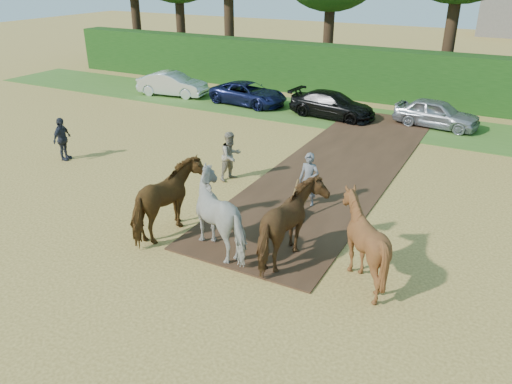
# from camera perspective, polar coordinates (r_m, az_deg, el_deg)

# --- Properties ---
(ground) EXTENTS (120.00, 120.00, 0.00)m
(ground) POSITION_cam_1_polar(r_m,az_deg,el_deg) (15.26, -4.74, -4.70)
(ground) COLOR gold
(ground) RESTS_ON ground
(earth_strip) EXTENTS (4.50, 17.00, 0.05)m
(earth_strip) POSITION_cam_1_polar(r_m,az_deg,el_deg) (20.42, 9.51, 2.92)
(earth_strip) COLOR #472D1C
(earth_strip) RESTS_ON ground
(grass_verge) EXTENTS (50.00, 5.00, 0.03)m
(grass_verge) POSITION_cam_1_polar(r_m,az_deg,el_deg) (27.19, 11.47, 8.22)
(grass_verge) COLOR #38601E
(grass_verge) RESTS_ON ground
(hedgerow) EXTENTS (46.00, 1.60, 3.00)m
(hedgerow) POSITION_cam_1_polar(r_m,az_deg,el_deg) (31.08, 14.28, 12.80)
(hedgerow) COLOR #14380F
(hedgerow) RESTS_ON ground
(spectator_near) EXTENTS (0.96, 1.09, 1.87)m
(spectator_near) POSITION_cam_1_polar(r_m,az_deg,el_deg) (18.65, -2.89, 4.12)
(spectator_near) COLOR tan
(spectator_near) RESTS_ON ground
(spectator_far) EXTENTS (0.66, 1.12, 1.79)m
(spectator_far) POSITION_cam_1_polar(r_m,az_deg,el_deg) (22.13, -21.27, 5.66)
(spectator_far) COLOR #262932
(spectator_far) RESTS_ON ground
(plough_team) EXTENTS (7.23, 5.35, 2.23)m
(plough_team) POSITION_cam_1_polar(r_m,az_deg,el_deg) (13.65, 0.49, -3.06)
(plough_team) COLOR brown
(plough_team) RESTS_ON ground
(parked_cars) EXTENTS (31.13, 3.28, 1.44)m
(parked_cars) POSITION_cam_1_polar(r_m,az_deg,el_deg) (26.59, 13.38, 9.17)
(parked_cars) COLOR silver
(parked_cars) RESTS_ON ground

